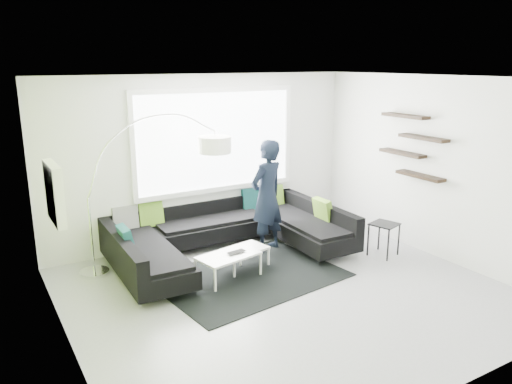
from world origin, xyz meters
TOP-DOWN VIEW (x-y plane):
  - ground at (0.00, 0.00)m, footprint 5.50×5.50m
  - room_shell at (0.04, 0.21)m, footprint 5.54×5.04m
  - sectional_sofa at (-0.07, 1.51)m, footprint 3.63×2.30m
  - rug at (-0.20, 0.69)m, footprint 2.74×2.14m
  - coffee_table at (-0.29, 0.89)m, footprint 1.22×0.85m
  - arc_lamp at (-2.07, 1.92)m, footprint 2.30×1.41m
  - side_table at (2.05, 0.31)m, footprint 0.48×0.48m
  - person at (0.58, 1.45)m, footprint 0.91×0.81m
  - laptop at (-0.34, 0.74)m, footprint 0.33×0.26m

SIDE VIEW (x-z plane):
  - ground at x=0.00m, z-range 0.00..0.00m
  - rug at x=-0.20m, z-range 0.00..0.01m
  - coffee_table at x=-0.29m, z-range 0.00..0.36m
  - side_table at x=2.05m, z-range 0.00..0.53m
  - sectional_sofa at x=-0.07m, z-range -0.05..0.73m
  - laptop at x=-0.34m, z-range 0.36..0.39m
  - person at x=0.58m, z-range 0.00..1.82m
  - arc_lamp at x=-2.07m, z-range 0.00..2.28m
  - room_shell at x=0.04m, z-range 0.40..3.22m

